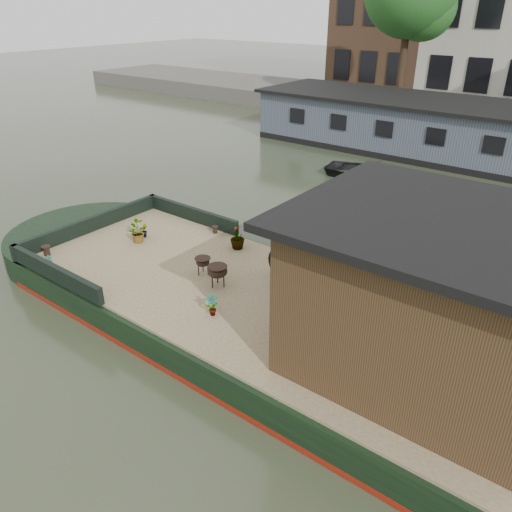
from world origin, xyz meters
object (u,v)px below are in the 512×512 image
Objects in this scene: cabin at (432,296)px; brazier_rear at (218,276)px; bicycle at (300,267)px; dinghy at (376,169)px; brazier_front at (203,266)px; potted_plant_a at (212,305)px.

brazier_rear is at bearing -178.41° from cabin.
bicycle reaches higher than dinghy.
cabin is 4.11m from brazier_rear.
dinghy is at bearing 94.50° from brazier_front.
dinghy is at bearing 118.91° from cabin.
bicycle is 4.36× the size of potted_plant_a.
potted_plant_a reaches higher than brazier_front.
bicycle is at bearing -172.98° from dinghy.
cabin reaches higher than brazier_rear.
cabin is at bearing -160.53° from dinghy.
brazier_front is at bearing 139.17° from potted_plant_a.
brazier_rear is (-0.60, 0.82, 0.01)m from potted_plant_a.
brazier_front is 0.11× the size of dinghy.
bicycle is 4.89× the size of brazier_front.
bicycle is at bearing 67.28° from potted_plant_a.
cabin reaches higher than brazier_front.
brazier_front is (-1.85, -0.70, -0.29)m from bicycle.
brazier_rear is at bearing -17.26° from brazier_front.
brazier_front reaches higher than dinghy.
bicycle is 4.12× the size of brazier_rear.
brazier_rear is (0.55, -0.17, 0.03)m from brazier_front.
cabin is 1.15× the size of dinghy.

